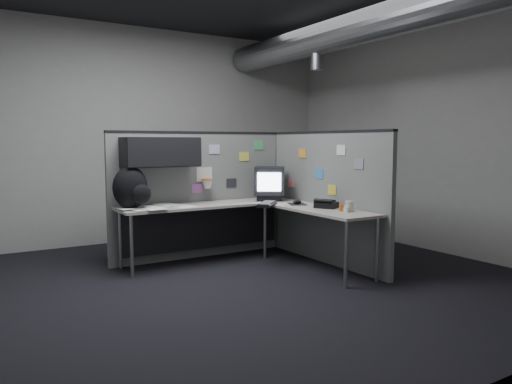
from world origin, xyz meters
TOP-DOWN VIEW (x-y plane):
  - room at (0.56, 0.00)m, footprint 5.62×5.62m
  - partition_back at (-0.25, 1.23)m, footprint 2.44×0.42m
  - partition_right at (1.10, 0.22)m, footprint 0.07×2.23m
  - desk at (0.15, 0.70)m, footprint 2.31×2.11m
  - monitor at (0.74, 0.93)m, footprint 0.54×0.54m
  - keyboard at (0.40, 0.46)m, footprint 0.43×0.43m
  - mouse at (0.78, 0.36)m, footprint 0.28×0.30m
  - phone at (0.87, -0.08)m, footprint 0.31×0.32m
  - bottles at (0.85, -0.45)m, footprint 0.14×0.15m
  - cup at (0.88, -0.47)m, footprint 0.11×0.11m
  - papers at (-0.83, 0.96)m, footprint 0.94×0.65m
  - backpack at (-1.10, 1.00)m, footprint 0.45×0.40m

SIDE VIEW (x-z plane):
  - desk at x=0.15m, z-range 0.25..0.98m
  - papers at x=-0.83m, z-range 0.73..0.75m
  - mouse at x=0.78m, z-range 0.72..0.77m
  - keyboard at x=0.40m, z-range 0.73..0.77m
  - bottles at x=0.85m, z-range 0.72..0.80m
  - phone at x=0.87m, z-range 0.72..0.83m
  - cup at x=0.88m, z-range 0.73..0.85m
  - partition_right at x=1.10m, z-range 0.00..1.63m
  - monitor at x=0.74m, z-range 0.74..1.18m
  - backpack at x=-1.10m, z-range 0.72..1.21m
  - partition_back at x=-0.25m, z-range 0.18..1.81m
  - room at x=0.56m, z-range 0.49..3.71m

